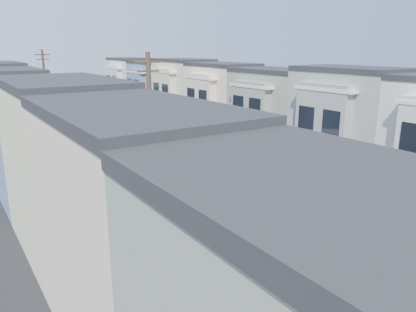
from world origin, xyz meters
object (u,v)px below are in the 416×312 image
utility_pole_near (151,140)px  parked_left_d (116,168)px  parked_right_a (387,216)px  parked_right_d (146,128)px  utility_pole_far (47,96)px  parked_right_c (175,138)px  parked_left_b (261,264)px  tree_a (400,246)px  tree_far_r (145,100)px  tree_d (75,108)px  fedex_truck (230,166)px  tree_b (223,177)px  parked_left_c (185,213)px  tree_c (132,143)px  lead_sedan (190,154)px  tree_e (40,96)px  parked_right_b (331,196)px

utility_pole_near → parked_left_d: size_ratio=2.21×
parked_right_a → parked_right_d: size_ratio=1.05×
utility_pole_far → parked_right_c: size_ratio=2.52×
parked_left_b → parked_left_d: size_ratio=1.03×
tree_a → tree_far_r: size_ratio=1.47×
tree_d → fedex_truck: 15.13m
tree_b → parked_left_b: (1.40, -1.11, -4.17)m
parked_left_c → tree_c: bearing=111.1°
tree_d → tree_far_r: (13.20, 13.92, -1.65)m
tree_a → lead_sedan: (9.10, 26.31, -4.51)m
parked_right_a → tree_d: bearing=112.8°
tree_e → parked_right_c: tree_e is taller
parked_right_a → parked_left_d: bearing=115.7°
tree_a → parked_right_b: size_ratio=1.86×
tree_far_r → lead_sedan: 19.00m
parked_right_b → parked_right_c: 21.51m
tree_a → parked_left_c: bearing=84.3°
tree_c → parked_right_a: 16.20m
tree_d → tree_far_r: 19.25m
tree_d → parked_right_c: bearing=10.7°
tree_far_r → parked_right_a: 37.65m
tree_far_r → utility_pole_near: 32.04m
parked_right_b → tree_b: bearing=-164.1°
utility_pole_far → parked_right_a: size_ratio=2.38×
tree_e → parked_left_d: (1.40, -19.82, -4.04)m
utility_pole_near → lead_sedan: bearing=49.9°
parked_left_b → parked_right_b: size_ratio=1.15×
tree_b → parked_right_d: 34.15m
tree_e → fedex_truck: bearing=-73.8°
parked_right_c → tree_c: bearing=-128.2°
tree_b → lead_sedan: tree_b is taller
parked_left_d → parked_right_d: (9.80, 14.94, -0.08)m
tree_b → parked_left_d: (1.40, 17.05, -4.13)m
tree_c → parked_left_b: size_ratio=1.47×
parked_left_c → parked_right_c: size_ratio=1.10×
tree_a → parked_right_d: (11.20, 40.27, -4.50)m
tree_c → lead_sedan: bearing=41.6°
parked_left_b → parked_right_c: size_ratio=1.17×
tree_c → lead_sedan: 12.75m
tree_e → utility_pole_far: 3.68m
tree_b → tree_e: (0.00, 36.87, -0.08)m
tree_e → tree_far_r: bearing=-2.2°
parked_right_b → parked_right_d: size_ratio=1.00×
tree_b → parked_right_d: bearing=70.7°
parked_right_b → parked_right_c: (0.00, 21.51, -0.01)m
tree_far_r → utility_pole_near: bearing=-114.4°
parked_right_a → parked_right_c: 25.70m
lead_sedan → tree_far_r: bearing=80.6°
fedex_truck → parked_left_d: (-6.41, 7.06, -0.86)m
tree_d → lead_sedan: tree_d is taller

